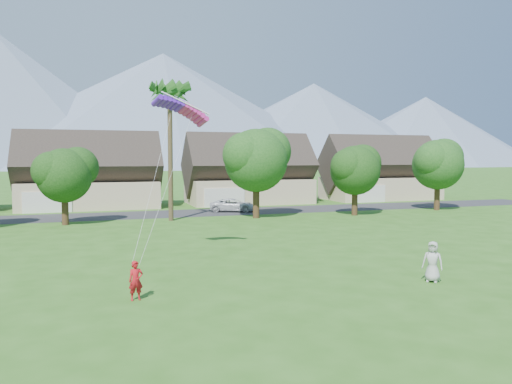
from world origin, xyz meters
name	(u,v)px	position (x,y,z in m)	size (l,w,h in m)	color
ground	(339,309)	(0.00, 0.00, 0.00)	(500.00, 500.00, 0.00)	#2D6019
street	(182,213)	(0.00, 34.00, 0.01)	(90.00, 7.00, 0.01)	#2D2D30
kite_flyer	(136,281)	(-7.24, 3.59, 0.80)	(0.58, 0.38, 1.60)	#B4141C
watcher	(433,262)	(6.05, 2.30, 0.95)	(0.92, 0.60, 1.89)	#B4B3AF
parked_car	(234,205)	(5.47, 34.00, 0.69)	(2.28, 4.95, 1.38)	silver
mountain_ridge	(127,114)	(10.40, 260.00, 29.07)	(540.00, 240.00, 70.00)	slate
houses_row	(173,177)	(0.49, 42.99, 3.44)	(72.75, 8.19, 8.86)	beige
tree_row	(181,167)	(-1.14, 27.92, 4.89)	(62.27, 6.67, 8.45)	#47301C
fan_palm	(170,90)	(-2.00, 28.50, 11.80)	(3.00, 3.00, 13.80)	#4C3D26
parafoil_kite	(182,107)	(-3.91, 11.60, 8.58)	(3.28, 1.25, 0.50)	#5B1AC9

